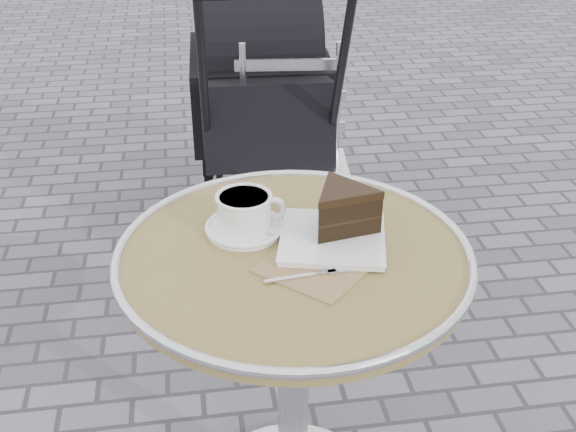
{
  "coord_description": "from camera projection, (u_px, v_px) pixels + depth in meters",
  "views": [
    {
      "loc": [
        -0.19,
        -1.19,
        1.51
      ],
      "look_at": [
        -0.0,
        0.06,
        0.78
      ],
      "focal_mm": 45.0,
      "sensor_mm": 36.0,
      "label": 1
    }
  ],
  "objects": [
    {
      "name": "baby_stroller",
      "position": [
        262.0,
        110.0,
        2.75
      ],
      "size": [
        0.52,
        1.06,
        1.08
      ],
      "rotation": [
        0.0,
        0.0,
        -0.04
      ],
      "color": "black",
      "rests_on": "ground"
    },
    {
      "name": "cappuccino_set",
      "position": [
        245.0,
        215.0,
        1.49
      ],
      "size": [
        0.18,
        0.16,
        0.08
      ],
      "rotation": [
        0.0,
        0.0,
        0.03
      ],
      "color": "white",
      "rests_on": "cafe_table"
    },
    {
      "name": "bistro_chair",
      "position": [
        292.0,
        141.0,
        2.43
      ],
      "size": [
        0.41,
        0.41,
        0.83
      ],
      "rotation": [
        0.0,
        0.0,
        -0.1
      ],
      "color": "silver",
      "rests_on": "ground"
    },
    {
      "name": "cafe_table",
      "position": [
        293.0,
        318.0,
        1.52
      ],
      "size": [
        0.72,
        0.72,
        0.74
      ],
      "color": "silver",
      "rests_on": "ground"
    },
    {
      "name": "cake_plate_set",
      "position": [
        340.0,
        216.0,
        1.45
      ],
      "size": [
        0.31,
        0.33,
        0.11
      ],
      "rotation": [
        0.0,
        0.0,
        -0.23
      ],
      "color": "#927050",
      "rests_on": "cafe_table"
    }
  ]
}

